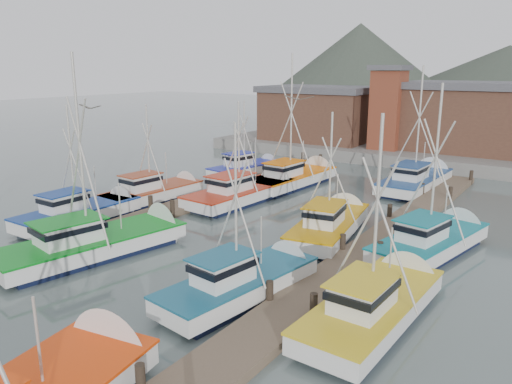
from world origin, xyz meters
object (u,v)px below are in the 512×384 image
Objects in this scene: boat_4 at (103,241)px; boat_8 at (246,192)px; lookout_tower at (388,107)px; boat_12 at (295,177)px.

boat_8 is at bearing 100.77° from boat_4.
boat_8 is (-2.57, -21.73, -4.87)m from lookout_tower.
boat_12 reaches higher than lookout_tower.
lookout_tower is 0.83× the size of boat_8.
lookout_tower is at bearing 96.47° from boat_4.
boat_4 is 0.98× the size of boat_12.
boat_12 is (0.55, 19.32, 0.00)m from boat_4.
boat_12 reaches higher than boat_4.
boat_4 reaches higher than lookout_tower.
boat_4 is at bearing -94.20° from lookout_tower.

